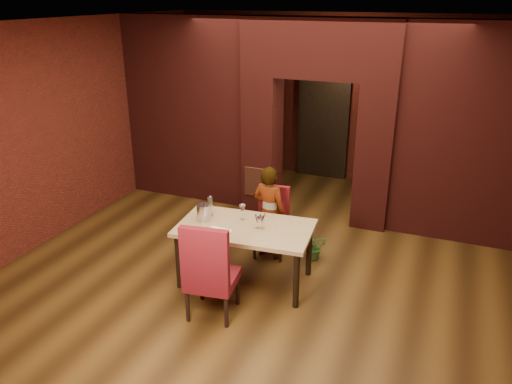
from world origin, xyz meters
TOP-DOWN VIEW (x-y plane):
  - floor at (0.00, 0.00)m, footprint 8.00×8.00m
  - ceiling at (0.00, 0.00)m, footprint 7.00×8.00m
  - wall_back at (0.00, 4.00)m, footprint 7.00×0.04m
  - wall_front at (0.00, -4.00)m, footprint 7.00×0.04m
  - wall_left at (-3.50, 0.00)m, footprint 0.04×8.00m
  - pillar_left at (-0.95, 2.00)m, footprint 0.55×0.55m
  - pillar_right at (0.95, 2.00)m, footprint 0.55×0.55m
  - lintel at (0.00, 2.00)m, footprint 2.45×0.55m
  - wing_wall_left at (-2.36, 2.00)m, footprint 2.28×0.35m
  - wing_wall_right at (2.36, 2.00)m, footprint 2.28×0.35m
  - vent_panel at (-0.95, 1.71)m, footprint 0.40×0.03m
  - rear_door at (-0.40, 3.94)m, footprint 0.90×0.08m
  - rear_door_frame at (-0.40, 3.90)m, footprint 1.02×0.04m
  - dining_table at (-0.24, -0.40)m, footprint 1.77×1.10m
  - chair_far at (-0.19, 0.41)m, footprint 0.50×0.50m
  - chair_near at (-0.31, -1.18)m, footprint 0.62×0.62m
  - person_seated at (-0.19, 0.35)m, footprint 0.53×0.39m
  - wine_glass_a at (-0.35, -0.22)m, footprint 0.08×0.08m
  - wine_glass_b at (-0.07, -0.39)m, footprint 0.08×0.08m
  - wine_glass_c at (-0.01, -0.37)m, footprint 0.08×0.08m
  - tasting_sheet at (-0.48, -0.65)m, footprint 0.30×0.23m
  - wine_bucket at (-0.81, -0.42)m, footprint 0.18×0.18m
  - water_bottle at (-0.80, -0.25)m, footprint 0.07×0.07m
  - potted_plant at (0.43, 0.52)m, footprint 0.45×0.43m

SIDE VIEW (x-z plane):
  - floor at x=0.00m, z-range 0.00..0.00m
  - potted_plant at x=0.43m, z-range 0.00..0.38m
  - dining_table at x=-0.24m, z-range 0.00..0.79m
  - chair_far at x=-0.19m, z-range 0.00..0.99m
  - vent_panel at x=-0.95m, z-range 0.30..0.80m
  - chair_near at x=-0.31m, z-range 0.00..1.21m
  - person_seated at x=-0.19m, z-range 0.00..1.36m
  - tasting_sheet at x=-0.48m, z-range 0.79..0.80m
  - wine_glass_b at x=-0.07m, z-range 0.79..0.98m
  - wine_glass_c at x=-0.01m, z-range 0.79..0.98m
  - wine_glass_a at x=-0.35m, z-range 0.79..1.00m
  - wine_bucket at x=-0.81m, z-range 0.79..1.01m
  - water_bottle at x=-0.80m, z-range 0.79..1.07m
  - rear_door at x=-0.40m, z-range 0.00..2.10m
  - rear_door_frame at x=-0.40m, z-range -0.06..2.16m
  - pillar_left at x=-0.95m, z-range 0.00..2.30m
  - pillar_right at x=0.95m, z-range 0.00..2.30m
  - wall_back at x=0.00m, z-range 0.00..3.20m
  - wall_front at x=0.00m, z-range 0.00..3.20m
  - wall_left at x=-3.50m, z-range 0.00..3.20m
  - wing_wall_left at x=-2.36m, z-range 0.00..3.20m
  - wing_wall_right at x=2.36m, z-range 0.00..3.20m
  - lintel at x=0.00m, z-range 2.30..3.20m
  - ceiling at x=0.00m, z-range 3.18..3.22m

